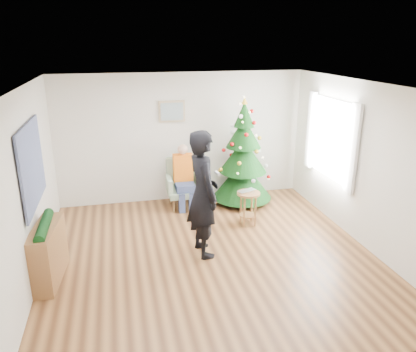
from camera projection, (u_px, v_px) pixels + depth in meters
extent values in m
plane|color=brown|center=(210.00, 255.00, 6.32)|extent=(5.00, 5.00, 0.00)
plane|color=white|center=(211.00, 86.00, 5.49)|extent=(5.00, 5.00, 0.00)
plane|color=silver|center=(182.00, 138.00, 8.21)|extent=(5.00, 0.00, 5.00)
plane|color=silver|center=(275.00, 264.00, 3.60)|extent=(5.00, 0.00, 5.00)
plane|color=silver|center=(27.00, 190.00, 5.37)|extent=(0.00, 5.00, 5.00)
plane|color=silver|center=(363.00, 165.00, 6.44)|extent=(0.00, 5.00, 5.00)
cube|color=white|center=(331.00, 139.00, 7.29)|extent=(0.04, 1.30, 1.40)
cube|color=white|center=(353.00, 149.00, 6.59)|extent=(0.05, 0.25, 1.50)
cube|color=white|center=(311.00, 130.00, 7.97)|extent=(0.05, 0.25, 1.50)
cylinder|color=#3F2816|center=(242.00, 196.00, 8.35)|extent=(0.09, 0.09, 0.27)
cone|color=black|center=(242.00, 179.00, 8.23)|extent=(1.19, 1.19, 0.78)
cone|color=black|center=(243.00, 155.00, 8.07)|extent=(0.95, 0.95, 0.69)
cone|color=black|center=(244.00, 133.00, 7.92)|extent=(0.70, 0.70, 0.59)
cone|color=black|center=(244.00, 114.00, 7.81)|extent=(0.40, 0.40, 0.50)
cone|color=gold|center=(245.00, 101.00, 7.72)|extent=(0.13, 0.13, 0.13)
cylinder|color=brown|center=(249.00, 193.00, 7.18)|extent=(0.41, 0.41, 0.04)
cylinder|color=brown|center=(248.00, 215.00, 7.31)|extent=(0.31, 0.31, 0.02)
imported|color=silver|center=(249.00, 192.00, 7.17)|extent=(0.40, 0.34, 0.03)
cube|color=gray|center=(184.00, 192.00, 8.05)|extent=(0.65, 0.60, 0.12)
cube|color=gray|center=(182.00, 171.00, 8.19)|extent=(0.64, 0.12, 0.60)
cube|color=gray|center=(169.00, 185.00, 7.94)|extent=(0.10, 0.50, 0.30)
cube|color=gray|center=(199.00, 183.00, 8.06)|extent=(0.10, 0.50, 0.30)
cube|color=navy|center=(185.00, 187.00, 7.94)|extent=(0.37, 0.39, 0.14)
cube|color=orange|center=(183.00, 168.00, 8.02)|extent=(0.38, 0.21, 0.55)
sphere|color=tan|center=(183.00, 149.00, 7.88)|extent=(0.20, 0.20, 0.20)
imported|color=black|center=(203.00, 194.00, 6.10)|extent=(0.56, 0.78, 1.97)
cube|color=white|center=(217.00, 173.00, 6.01)|extent=(0.05, 0.13, 0.04)
cube|color=brown|center=(48.00, 253.00, 5.57)|extent=(0.40, 1.03, 0.80)
cylinder|color=black|center=(44.00, 226.00, 5.44)|extent=(0.14, 0.90, 0.14)
cube|color=black|center=(32.00, 165.00, 5.57)|extent=(0.03, 1.50, 1.15)
cube|color=tan|center=(172.00, 111.00, 7.96)|extent=(0.52, 0.03, 0.42)
cube|color=gray|center=(172.00, 112.00, 7.94)|extent=(0.44, 0.02, 0.34)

